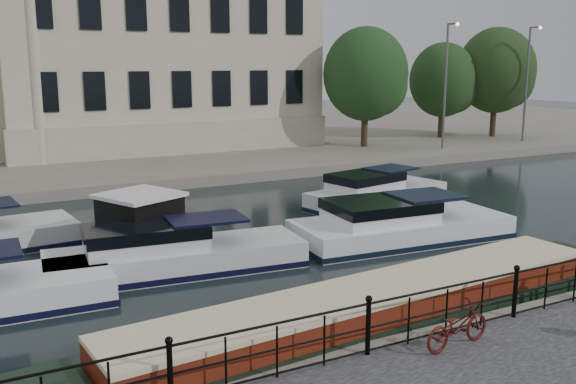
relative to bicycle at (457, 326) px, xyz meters
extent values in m
plane|color=black|center=(-1.79, 2.81, -1.00)|extent=(160.00, 160.00, 0.00)
cube|color=#6B665B|center=(-1.79, 41.81, -0.72)|extent=(120.00, 42.00, 0.55)
cylinder|color=black|center=(-5.79, 0.56, 0.10)|extent=(0.10, 0.10, 1.10)
sphere|color=black|center=(-5.79, 0.56, 0.70)|extent=(0.14, 0.14, 0.14)
cylinder|color=black|center=(-1.79, 0.56, 0.10)|extent=(0.10, 0.10, 1.10)
sphere|color=black|center=(-1.79, 0.56, 0.70)|extent=(0.14, 0.14, 0.14)
cylinder|color=black|center=(2.21, 0.56, 0.10)|extent=(0.10, 0.10, 1.10)
sphere|color=black|center=(2.21, 0.56, 0.70)|extent=(0.14, 0.14, 0.14)
cylinder|color=black|center=(-1.79, 0.56, 0.60)|extent=(24.00, 0.05, 0.05)
cylinder|color=black|center=(-1.79, 0.56, 0.10)|extent=(24.00, 0.04, 0.04)
cylinder|color=black|center=(-1.79, 0.56, -0.37)|extent=(24.00, 0.04, 0.04)
cube|color=#ADA38C|center=(4.21, 35.81, 6.55)|extent=(20.00, 14.00, 14.00)
cube|color=#9E937F|center=(4.21, 35.81, 0.55)|extent=(20.30, 14.30, 2.00)
cube|color=#ADA38C|center=(-5.11, 31.84, 5.05)|extent=(5.73, 4.06, 11.00)
cylinder|color=#ADA38C|center=(-4.07, 28.97, 4.45)|extent=(0.70, 0.70, 9.80)
cylinder|color=#59595B|center=(20.21, 23.31, 3.55)|extent=(0.16, 0.16, 8.00)
sphere|color=#FFF2CC|center=(20.21, 22.46, 7.50)|extent=(0.24, 0.24, 0.24)
cylinder|color=#59595B|center=(28.21, 23.81, 3.55)|extent=(0.16, 0.16, 8.00)
sphere|color=#FFF2CC|center=(28.21, 22.96, 7.50)|extent=(0.24, 0.24, 0.24)
imported|color=#47100C|center=(0.00, 0.00, 0.00)|extent=(1.76, 0.77, 0.90)
cube|color=black|center=(-0.37, 2.19, -0.90)|extent=(16.27, 3.45, 0.97)
cube|color=#5E1B0D|center=(-0.37, 2.19, -0.25)|extent=(13.02, 2.87, 0.75)
cube|color=beige|center=(-0.37, 2.19, 0.15)|extent=(13.03, 2.93, 0.11)
cube|color=#6B665B|center=(-3.48, 10.72, -0.95)|extent=(3.78, 3.53, 0.25)
cube|color=black|center=(-3.48, 10.72, 0.10)|extent=(2.66, 2.66, 1.81)
cube|color=silver|center=(-3.48, 10.72, 1.05)|extent=(2.92, 2.92, 0.12)
cube|color=silver|center=(-2.92, 8.78, -0.80)|extent=(7.80, 3.00, 1.20)
cube|color=black|center=(-2.92, 8.78, -0.88)|extent=(7.88, 3.03, 0.18)
cube|color=silver|center=(-3.83, 8.88, 0.05)|extent=(3.59, 2.18, 0.90)
cube|color=black|center=(-2.01, 8.69, 0.55)|extent=(2.43, 1.80, 0.08)
cube|color=white|center=(5.18, 8.39, -0.80)|extent=(7.90, 3.53, 1.20)
cube|color=black|center=(5.18, 8.39, -0.88)|extent=(7.98, 3.57, 0.18)
cube|color=white|center=(4.26, 8.46, 0.05)|extent=(3.64, 2.68, 0.90)
cube|color=black|center=(6.10, 8.31, 0.55)|extent=(2.46, 2.23, 0.08)
cube|color=silver|center=(7.77, 13.39, -0.80)|extent=(7.09, 3.72, 1.20)
cube|color=black|center=(7.77, 13.39, -0.88)|extent=(7.16, 3.76, 0.18)
cube|color=silver|center=(6.98, 13.23, 0.05)|extent=(3.37, 2.54, 0.90)
cube|color=black|center=(8.56, 13.56, 0.55)|extent=(2.32, 2.05, 0.08)
cylinder|color=black|center=(16.30, 26.71, 0.86)|extent=(0.44, 0.44, 2.61)
ellipsoid|color=#143611|center=(16.30, 26.71, 4.39)|extent=(5.66, 5.66, 6.26)
sphere|color=#143611|center=(16.90, 26.31, 3.65)|extent=(4.17, 4.17, 4.17)
cylinder|color=black|center=(24.53, 28.40, 0.71)|extent=(0.44, 0.44, 2.32)
ellipsoid|color=black|center=(24.53, 28.40, 3.86)|extent=(5.04, 5.04, 5.57)
sphere|color=black|center=(25.13, 28.00, 3.20)|extent=(3.71, 3.71, 3.71)
cylinder|color=black|center=(28.47, 27.02, 0.90)|extent=(0.44, 0.44, 2.69)
ellipsoid|color=black|center=(28.47, 27.02, 4.55)|extent=(5.85, 5.85, 6.46)
sphere|color=black|center=(29.07, 26.62, 3.78)|extent=(4.31, 4.31, 4.31)
camera|label=1|loc=(-8.70, -9.03, 5.20)|focal=40.00mm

